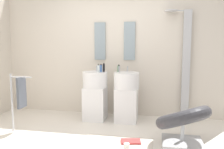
{
  "coord_description": "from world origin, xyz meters",
  "views": [
    {
      "loc": [
        0.85,
        -3.02,
        1.4
      ],
      "look_at": [
        0.15,
        0.55,
        0.95
      ],
      "focal_mm": 37.56,
      "sensor_mm": 36.0,
      "label": 1
    }
  ],
  "objects_px": {
    "coffee_mug": "(127,147)",
    "soap_bottle_grey": "(119,69)",
    "magazine_red": "(131,141)",
    "shower_column": "(185,63)",
    "lounge_chair": "(183,121)",
    "pedestal_sink_left": "(95,94)",
    "soap_bottle_black": "(104,68)",
    "pedestal_sink_right": "(126,95)",
    "towel_rack": "(20,94)",
    "soap_bottle_blue": "(101,68)",
    "soap_bottle_green": "(119,69)",
    "soap_bottle_clear": "(98,69)"
  },
  "relations": [
    {
      "from": "coffee_mug",
      "to": "soap_bottle_grey",
      "type": "height_order",
      "value": "soap_bottle_grey"
    },
    {
      "from": "magazine_red",
      "to": "shower_column",
      "type": "bearing_deg",
      "value": 45.48
    },
    {
      "from": "lounge_chair",
      "to": "coffee_mug",
      "type": "height_order",
      "value": "lounge_chair"
    },
    {
      "from": "pedestal_sink_left",
      "to": "soap_bottle_black",
      "type": "height_order",
      "value": "soap_bottle_black"
    },
    {
      "from": "pedestal_sink_right",
      "to": "towel_rack",
      "type": "height_order",
      "value": "pedestal_sink_right"
    },
    {
      "from": "lounge_chair",
      "to": "soap_bottle_blue",
      "type": "xyz_separation_m",
      "value": [
        -1.39,
        0.87,
        0.63
      ]
    },
    {
      "from": "shower_column",
      "to": "magazine_red",
      "type": "bearing_deg",
      "value": -123.33
    },
    {
      "from": "lounge_chair",
      "to": "soap_bottle_black",
      "type": "height_order",
      "value": "soap_bottle_black"
    },
    {
      "from": "pedestal_sink_left",
      "to": "soap_bottle_black",
      "type": "bearing_deg",
      "value": 4.69
    },
    {
      "from": "soap_bottle_green",
      "to": "shower_column",
      "type": "bearing_deg",
      "value": 15.73
    },
    {
      "from": "soap_bottle_green",
      "to": "soap_bottle_black",
      "type": "height_order",
      "value": "soap_bottle_black"
    },
    {
      "from": "shower_column",
      "to": "soap_bottle_grey",
      "type": "distance_m",
      "value": 1.25
    },
    {
      "from": "lounge_chair",
      "to": "magazine_red",
      "type": "xyz_separation_m",
      "value": [
        -0.72,
        -0.07,
        -0.33
      ]
    },
    {
      "from": "soap_bottle_grey",
      "to": "soap_bottle_black",
      "type": "height_order",
      "value": "soap_bottle_black"
    },
    {
      "from": "soap_bottle_clear",
      "to": "shower_column",
      "type": "bearing_deg",
      "value": 16.1
    },
    {
      "from": "pedestal_sink_left",
      "to": "soap_bottle_green",
      "type": "xyz_separation_m",
      "value": [
        0.45,
        0.01,
        0.49
      ]
    },
    {
      "from": "shower_column",
      "to": "soap_bottle_blue",
      "type": "relative_size",
      "value": 13.81
    },
    {
      "from": "soap_bottle_green",
      "to": "soap_bottle_black",
      "type": "bearing_deg",
      "value": 179.95
    },
    {
      "from": "pedestal_sink_left",
      "to": "soap_bottle_grey",
      "type": "height_order",
      "value": "soap_bottle_grey"
    },
    {
      "from": "soap_bottle_black",
      "to": "soap_bottle_clear",
      "type": "bearing_deg",
      "value": -123.8
    },
    {
      "from": "magazine_red",
      "to": "soap_bottle_black",
      "type": "height_order",
      "value": "soap_bottle_black"
    },
    {
      "from": "pedestal_sink_left",
      "to": "magazine_red",
      "type": "bearing_deg",
      "value": -50.44
    },
    {
      "from": "pedestal_sink_left",
      "to": "lounge_chair",
      "type": "relative_size",
      "value": 0.92
    },
    {
      "from": "towel_rack",
      "to": "soap_bottle_green",
      "type": "bearing_deg",
      "value": 30.22
    },
    {
      "from": "coffee_mug",
      "to": "soap_bottle_grey",
      "type": "distance_m",
      "value": 1.57
    },
    {
      "from": "towel_rack",
      "to": "lounge_chair",
      "type": "bearing_deg",
      "value": -0.9
    },
    {
      "from": "soap_bottle_clear",
      "to": "magazine_red",
      "type": "bearing_deg",
      "value": -50.93
    },
    {
      "from": "magazine_red",
      "to": "soap_bottle_green",
      "type": "xyz_separation_m",
      "value": [
        -0.34,
        0.97,
        0.96
      ]
    },
    {
      "from": "lounge_chair",
      "to": "soap_bottle_black",
      "type": "relative_size",
      "value": 6.73
    },
    {
      "from": "magazine_red",
      "to": "coffee_mug",
      "type": "distance_m",
      "value": 0.29
    },
    {
      "from": "pedestal_sink_left",
      "to": "soap_bottle_green",
      "type": "height_order",
      "value": "soap_bottle_green"
    },
    {
      "from": "magazine_red",
      "to": "soap_bottle_black",
      "type": "distance_m",
      "value": 1.51
    },
    {
      "from": "magazine_red",
      "to": "soap_bottle_blue",
      "type": "distance_m",
      "value": 1.5
    },
    {
      "from": "pedestal_sink_right",
      "to": "towel_rack",
      "type": "distance_m",
      "value": 1.83
    },
    {
      "from": "soap_bottle_grey",
      "to": "soap_bottle_green",
      "type": "xyz_separation_m",
      "value": [
        -0.01,
        0.01,
        0.0
      ]
    },
    {
      "from": "shower_column",
      "to": "magazine_red",
      "type": "distance_m",
      "value": 1.89
    },
    {
      "from": "soap_bottle_clear",
      "to": "soap_bottle_black",
      "type": "xyz_separation_m",
      "value": [
        0.07,
        0.11,
        0.01
      ]
    },
    {
      "from": "towel_rack",
      "to": "soap_bottle_black",
      "type": "bearing_deg",
      "value": 35.74
    },
    {
      "from": "shower_column",
      "to": "soap_bottle_clear",
      "type": "bearing_deg",
      "value": -163.9
    },
    {
      "from": "soap_bottle_green",
      "to": "pedestal_sink_right",
      "type": "bearing_deg",
      "value": -5.21
    },
    {
      "from": "soap_bottle_blue",
      "to": "soap_bottle_clear",
      "type": "distance_m",
      "value": 0.09
    },
    {
      "from": "shower_column",
      "to": "soap_bottle_grey",
      "type": "xyz_separation_m",
      "value": [
        -1.19,
        -0.35,
        -0.1
      ]
    },
    {
      "from": "magazine_red",
      "to": "soap_bottle_blue",
      "type": "height_order",
      "value": "soap_bottle_blue"
    },
    {
      "from": "soap_bottle_black",
      "to": "magazine_red",
      "type": "bearing_deg",
      "value": -57.3
    },
    {
      "from": "soap_bottle_clear",
      "to": "soap_bottle_black",
      "type": "distance_m",
      "value": 0.13
    },
    {
      "from": "pedestal_sink_right",
      "to": "shower_column",
      "type": "bearing_deg",
      "value": 18.46
    },
    {
      "from": "towel_rack",
      "to": "soap_bottle_green",
      "type": "xyz_separation_m",
      "value": [
        1.47,
        0.86,
        0.35
      ]
    },
    {
      "from": "pedestal_sink_left",
      "to": "magazine_red",
      "type": "xyz_separation_m",
      "value": [
        0.79,
        -0.96,
        -0.47
      ]
    },
    {
      "from": "soap_bottle_grey",
      "to": "soap_bottle_black",
      "type": "bearing_deg",
      "value": 177.01
    },
    {
      "from": "soap_bottle_blue",
      "to": "towel_rack",
      "type": "bearing_deg",
      "value": -143.99
    }
  ]
}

